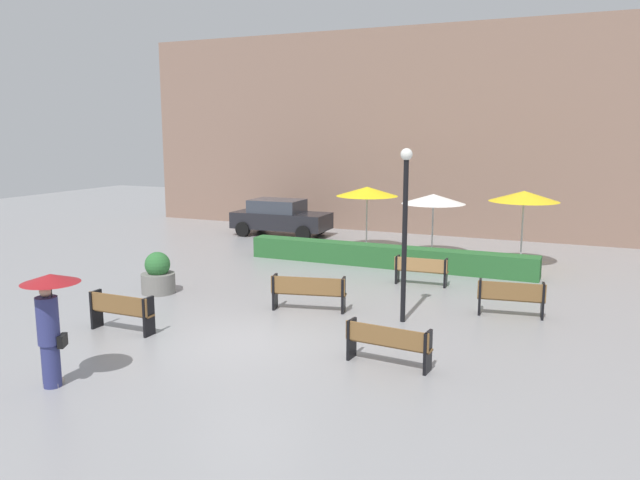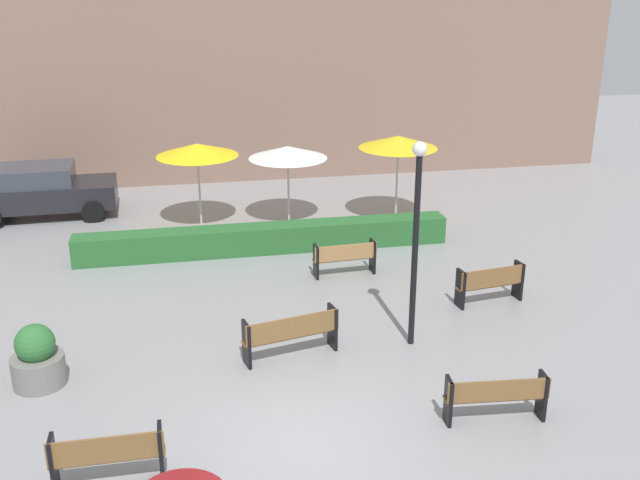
% 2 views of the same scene
% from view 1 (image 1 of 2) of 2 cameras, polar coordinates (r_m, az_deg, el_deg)
% --- Properties ---
extents(ground_plane, '(60.00, 60.00, 0.00)m').
position_cam_1_polar(ground_plane, '(13.69, -6.73, -9.25)').
color(ground_plane, gray).
extents(bench_mid_center, '(1.92, 0.77, 0.89)m').
position_cam_1_polar(bench_mid_center, '(15.66, -1.07, -4.70)').
color(bench_mid_center, brown).
rests_on(bench_mid_center, ground).
extents(bench_near_right, '(1.73, 0.50, 0.81)m').
position_cam_1_polar(bench_near_right, '(12.17, 6.26, -9.32)').
color(bench_near_right, brown).
rests_on(bench_near_right, ground).
extents(bench_back_row, '(1.57, 0.46, 0.83)m').
position_cam_1_polar(bench_back_row, '(18.51, 9.29, -2.66)').
color(bench_back_row, '#9E7242').
rests_on(bench_back_row, ground).
extents(bench_far_right, '(1.63, 0.58, 0.88)m').
position_cam_1_polar(bench_far_right, '(15.90, 17.18, -4.98)').
color(bench_far_right, brown).
rests_on(bench_far_right, ground).
extents(bench_near_left, '(1.62, 0.36, 0.88)m').
position_cam_1_polar(bench_near_left, '(14.75, -17.88, -6.13)').
color(bench_near_left, brown).
rests_on(bench_near_left, ground).
extents(pedestrian_with_umbrella, '(1.01, 1.01, 2.06)m').
position_cam_1_polar(pedestrian_with_umbrella, '(11.88, -23.62, -6.21)').
color(pedestrian_with_umbrella, navy).
rests_on(pedestrian_with_umbrella, ground).
extents(planter_pot, '(0.94, 0.94, 1.17)m').
position_cam_1_polar(planter_pot, '(17.97, -14.69, -3.17)').
color(planter_pot, slate).
rests_on(planter_pot, ground).
extents(lamp_post, '(0.28, 0.28, 4.11)m').
position_cam_1_polar(lamp_post, '(14.53, 7.84, 2.03)').
color(lamp_post, black).
rests_on(lamp_post, ground).
extents(patio_umbrella_yellow, '(2.32, 2.32, 2.44)m').
position_cam_1_polar(patio_umbrella_yellow, '(23.37, 4.36, 4.47)').
color(patio_umbrella_yellow, silver).
rests_on(patio_umbrella_yellow, ground).
extents(patio_umbrella_white, '(2.28, 2.28, 2.29)m').
position_cam_1_polar(patio_umbrella_white, '(22.53, 10.40, 3.73)').
color(patio_umbrella_white, silver).
rests_on(patio_umbrella_white, ground).
extents(patio_umbrella_yellow_far, '(2.28, 2.28, 2.56)m').
position_cam_1_polar(patio_umbrella_yellow_far, '(21.50, 18.28, 3.84)').
color(patio_umbrella_yellow_far, silver).
rests_on(patio_umbrella_yellow_far, ground).
extents(hedge_strip, '(9.82, 0.70, 0.72)m').
position_cam_1_polar(hedge_strip, '(20.87, 6.12, -1.50)').
color(hedge_strip, '#28602D').
rests_on(hedge_strip, ground).
extents(building_facade, '(28.00, 1.20, 8.92)m').
position_cam_1_polar(building_facade, '(27.91, 10.19, 9.76)').
color(building_facade, '#846656').
rests_on(building_facade, ground).
extents(parked_car, '(4.25, 2.06, 1.57)m').
position_cam_1_polar(parked_car, '(27.02, -3.68, 2.14)').
color(parked_car, black).
rests_on(parked_car, ground).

